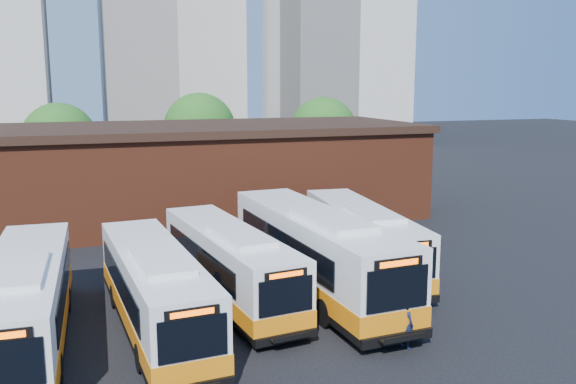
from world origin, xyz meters
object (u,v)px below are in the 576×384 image
object	(u,v)px
bus_mideast	(315,255)
bus_east	(362,240)
bus_midwest	(229,266)
bus_farwest	(26,306)
bus_west	(155,293)
transit_worker	(406,324)

from	to	relation	value
bus_mideast	bus_east	world-z (taller)	bus_mideast
bus_midwest	bus_mideast	world-z (taller)	bus_mideast
bus_farwest	bus_east	size ratio (longest dim) A/B	1.01
bus_west	bus_midwest	size ratio (longest dim) A/B	1.00
bus_west	transit_worker	xyz separation A→B (m)	(8.09, -4.42, -0.60)
bus_midwest	bus_mideast	size ratio (longest dim) A/B	0.86
bus_midwest	transit_worker	size ratio (longest dim) A/B	6.95
bus_midwest	transit_worker	distance (m)	8.33
bus_mideast	transit_worker	xyz separation A→B (m)	(0.87, -6.44, -0.85)
bus_west	bus_east	bearing A→B (deg)	18.36
bus_west	bus_mideast	world-z (taller)	bus_mideast
bus_west	bus_east	world-z (taller)	bus_east
bus_west	bus_east	size ratio (longest dim) A/B	0.98
bus_mideast	bus_east	size ratio (longest dim) A/B	1.14
bus_farwest	bus_midwest	distance (m)	8.23
bus_midwest	bus_east	distance (m)	7.47
bus_east	transit_worker	world-z (taller)	bus_east
bus_midwest	transit_worker	xyz separation A→B (m)	(4.67, -6.88, -0.60)
transit_worker	bus_mideast	bearing A→B (deg)	-11.77
bus_farwest	bus_west	distance (m)	4.44
bus_east	bus_midwest	bearing A→B (deg)	-159.57
bus_farwest	transit_worker	bearing A→B (deg)	-17.75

